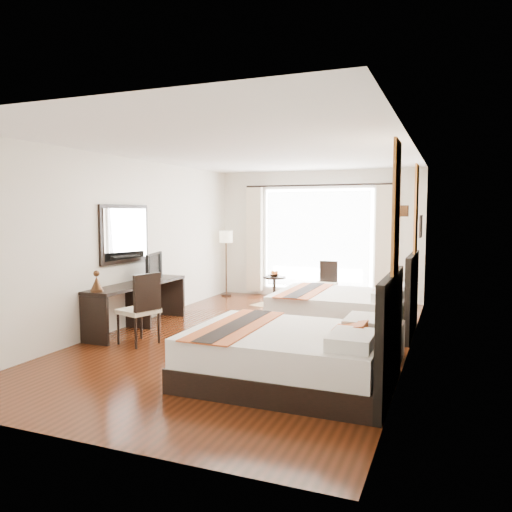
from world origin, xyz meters
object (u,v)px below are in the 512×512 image
at_px(bed_far, 347,309).
at_px(side_table, 274,289).
at_px(vase, 388,318).
at_px(fruit_bowl, 274,275).
at_px(nightstand, 387,341).
at_px(desk_chair, 139,322).
at_px(table_lamp, 389,302).
at_px(console_desk, 138,306).
at_px(floor_lamp, 226,241).
at_px(television, 150,267).
at_px(window_chair, 327,291).
at_px(bed_near, 295,354).

height_order(bed_far, side_table, bed_far).
relative_size(vase, fruit_bowl, 0.70).
bearing_deg(nightstand, desk_chair, -170.57).
distance_m(nightstand, table_lamp, 0.51).
xyz_separation_m(bed_far, desk_chair, (-2.59, -2.08, -0.01)).
bearing_deg(side_table, console_desk, -112.95).
relative_size(nightstand, fruit_bowl, 2.47).
xyz_separation_m(floor_lamp, side_table, (1.30, -0.39, -0.97)).
height_order(vase, television, television).
bearing_deg(nightstand, console_desk, 176.50).
bearing_deg(console_desk, table_lamp, -1.95).
xyz_separation_m(bed_far, nightstand, (0.83, -1.51, -0.09)).
height_order(console_desk, desk_chair, desk_chair).
height_order(console_desk, window_chair, window_chair).
height_order(television, fruit_bowl, television).
bearing_deg(desk_chair, vase, -154.95).
xyz_separation_m(bed_far, window_chair, (-0.84, 2.08, -0.06)).
relative_size(bed_near, vase, 16.04).
bearing_deg(table_lamp, fruit_bowl, 130.57).
relative_size(vase, floor_lamp, 0.10).
xyz_separation_m(side_table, fruit_bowl, (-0.00, 0.01, 0.30)).
height_order(bed_near, vase, bed_near).
bearing_deg(vase, console_desk, 174.84).
xyz_separation_m(television, side_table, (1.27, 2.72, -0.71)).
height_order(console_desk, fruit_bowl, console_desk).
distance_m(television, desk_chair, 1.43).
bearing_deg(side_table, floor_lamp, 163.45).
xyz_separation_m(vase, console_desk, (-4.03, 0.36, -0.19)).
relative_size(nightstand, window_chair, 0.57).
bearing_deg(side_table, bed_near, -67.70).
bearing_deg(floor_lamp, window_chair, -1.75).
relative_size(floor_lamp, fruit_bowl, 7.35).
distance_m(console_desk, television, 0.69).
bearing_deg(fruit_bowl, side_table, -82.09).
height_order(nightstand, window_chair, window_chair).
height_order(television, desk_chair, television).
relative_size(desk_chair, side_table, 1.89).
xyz_separation_m(bed_near, bed_far, (0.01, 2.82, -0.00)).
bearing_deg(fruit_bowl, table_lamp, -49.43).
bearing_deg(fruit_bowl, nightstand, -50.40).
bearing_deg(desk_chair, console_desk, -36.47).
bearing_deg(console_desk, vase, -5.16).
distance_m(vase, side_table, 4.38).
xyz_separation_m(table_lamp, side_table, (-2.72, 3.17, -0.46)).
relative_size(side_table, window_chair, 0.63).
distance_m(desk_chair, fruit_bowl, 3.93).
distance_m(desk_chair, window_chair, 4.52).
distance_m(table_lamp, desk_chair, 3.51).
xyz_separation_m(vase, television, (-4.01, 0.68, 0.42)).
bearing_deg(nightstand, bed_near, -122.63).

